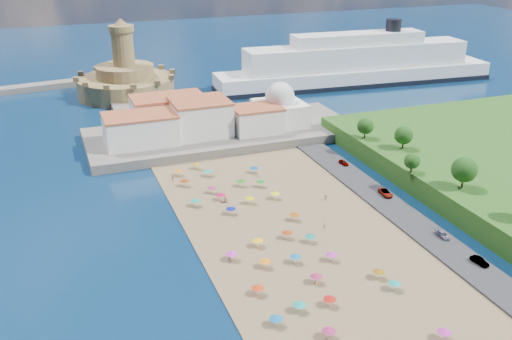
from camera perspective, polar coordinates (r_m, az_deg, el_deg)
name	(u,v)px	position (r m, az deg, el deg)	size (l,w,h in m)	color
ground	(279,246)	(128.46, 2.29, -7.62)	(700.00, 700.00, 0.00)	#071938
terrace	(223,134)	(193.52, -3.36, 3.65)	(90.00, 36.00, 3.00)	#59544C
jetty	(139,113)	(221.49, -11.59, 5.64)	(18.00, 70.00, 2.40)	#59544C
waterfront_buildings	(184,119)	(188.87, -7.26, 5.06)	(57.00, 29.00, 11.00)	silver
domed_building	(280,108)	(195.99, 2.38, 6.22)	(16.00, 16.00, 15.00)	silver
fortress	(126,80)	(248.72, -12.89, 8.73)	(40.00, 40.00, 32.40)	olive
cruise_ship	(356,66)	(265.24, 10.00, 10.20)	(130.80, 28.13, 28.33)	black
beach_parasols	(289,255)	(121.16, 3.31, -8.50)	(30.90, 116.08, 2.20)	gray
beachgoers	(280,241)	(128.40, 2.42, -7.06)	(35.47, 97.51, 1.89)	tan
parked_cars	(424,221)	(141.68, 16.46, -4.89)	(2.99, 80.18, 1.44)	gray
hillside_trees	(485,187)	(142.40, 21.94, -1.59)	(12.89, 108.13, 8.11)	#382314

